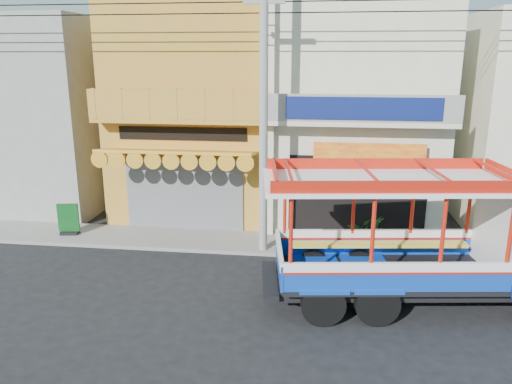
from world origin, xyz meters
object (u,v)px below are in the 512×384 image
utility_pole (269,94)px  songthaew_truck (442,241)px  potted_plant_b (413,242)px  potted_plant_c (376,232)px  green_sign (69,221)px  potted_plant_a (358,231)px

utility_pole → songthaew_truck: utility_pole is taller
utility_pole → potted_plant_b: (4.53, 0.16, -4.49)m
utility_pole → potted_plant_c: 5.64m
green_sign → potted_plant_b: (11.54, -0.39, -0.04)m
potted_plant_c → songthaew_truck: bearing=22.2°
songthaew_truck → potted_plant_c: size_ratio=7.72×
songthaew_truck → green_sign: size_ratio=7.14×
green_sign → potted_plant_b: 11.55m
potted_plant_c → potted_plant_a: bearing=-112.9°
songthaew_truck → utility_pole: bearing=148.4°
potted_plant_a → potted_plant_c: (0.56, -0.28, 0.09)m
potted_plant_a → potted_plant_b: (1.63, -0.79, -0.00)m
potted_plant_a → potted_plant_c: 0.63m
songthaew_truck → potted_plant_c: bearing=108.3°
utility_pole → songthaew_truck: size_ratio=3.57×
potted_plant_b → potted_plant_c: 1.19m
green_sign → potted_plant_a: size_ratio=1.30×
songthaew_truck → green_sign: 12.18m
utility_pole → green_sign: 8.32m
potted_plant_a → potted_plant_b: size_ratio=1.00×
utility_pole → potted_plant_b: bearing=2.0°
utility_pole → potted_plant_a: (2.91, 0.95, -4.49)m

